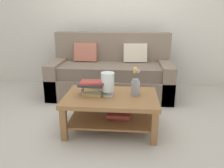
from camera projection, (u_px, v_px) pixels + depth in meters
The scene contains 7 objects.
ground_plane at pixel (107, 117), 3.18m from camera, with size 10.00×10.00×0.00m, color #B7B2A8.
back_wall at pixel (116, 15), 4.34m from camera, with size 6.40×0.12×2.70m, color beige.
couch at pixel (111, 74), 3.97m from camera, with size 2.05×0.90×1.06m.
coffee_table at pixel (111, 105), 2.78m from camera, with size 1.12×0.75×0.44m.
book_stack_main at pixel (93, 88), 2.75m from camera, with size 0.33×0.23×0.17m.
glass_hurricane_vase at pixel (108, 83), 2.71m from camera, with size 0.16×0.16×0.28m.
flower_pitcher at pixel (135, 86), 2.73m from camera, with size 0.11×0.11×0.36m.
Camera 1 is at (0.31, -2.87, 1.40)m, focal length 36.58 mm.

